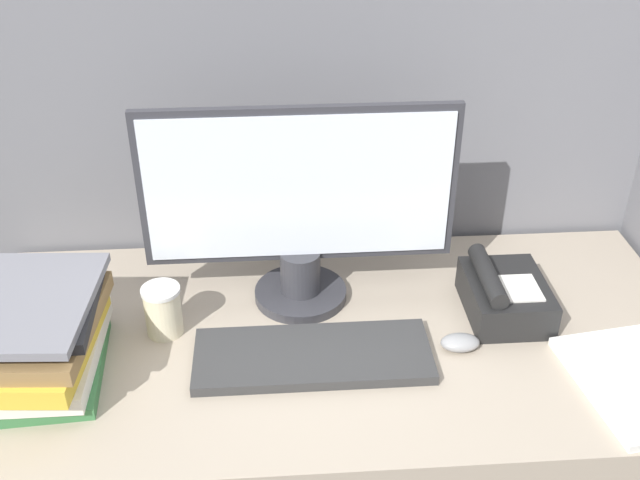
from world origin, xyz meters
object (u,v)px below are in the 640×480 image
(mouse, at_px, (460,343))
(keyboard, at_px, (313,356))
(desk_telephone, at_px, (504,295))
(book_stack, at_px, (35,338))
(monitor, at_px, (299,210))
(coffee_cup, at_px, (163,310))

(mouse, bearing_deg, keyboard, -177.20)
(keyboard, bearing_deg, desk_telephone, 17.23)
(desk_telephone, bearing_deg, book_stack, -172.10)
(desk_telephone, bearing_deg, monitor, 168.59)
(coffee_cup, bearing_deg, desk_telephone, 1.44)
(monitor, height_order, book_stack, monitor)
(monitor, relative_size, desk_telephone, 3.07)
(mouse, height_order, book_stack, book_stack)
(keyboard, height_order, desk_telephone, desk_telephone)
(book_stack, bearing_deg, desk_telephone, 7.90)
(keyboard, distance_m, coffee_cup, 0.30)
(monitor, relative_size, keyboard, 1.39)
(mouse, xyz_separation_m, coffee_cup, (-0.56, 0.09, 0.04))
(book_stack, xyz_separation_m, desk_telephone, (0.88, 0.12, -0.04))
(monitor, height_order, keyboard, monitor)
(monitor, bearing_deg, coffee_cup, -159.90)
(monitor, height_order, mouse, monitor)
(coffee_cup, bearing_deg, keyboard, -20.33)
(coffee_cup, relative_size, book_stack, 0.33)
(keyboard, relative_size, book_stack, 1.39)
(monitor, bearing_deg, desk_telephone, -11.41)
(mouse, distance_m, desk_telephone, 0.16)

